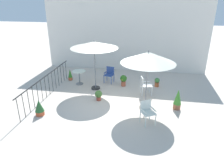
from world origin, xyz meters
TOP-DOWN VIEW (x-y plane):
  - ground_plane at (0.00, 0.00)m, footprint 60.00×60.00m
  - villa_facade at (0.00, 4.59)m, footprint 9.88×0.30m
  - terrace_railing at (-3.04, 0.00)m, footprint 0.03×4.97m
  - patio_umbrella_0 at (-1.04, 1.20)m, footprint 2.27×2.27m
  - patio_umbrella_1 at (1.49, -0.43)m, footprint 2.12×2.12m
  - cafe_table_0 at (-2.04, 1.66)m, footprint 0.69×0.69m
  - patio_chair_0 at (1.42, 0.93)m, footprint 0.58×0.53m
  - patio_chair_1 at (-0.52, 2.24)m, footprint 0.53×0.52m
  - patio_chair_2 at (1.57, -1.51)m, footprint 0.61×0.61m
  - potted_plant_0 at (-2.74, 2.14)m, footprint 0.23×0.23m
  - potted_plant_1 at (0.30, 1.82)m, footprint 0.35×0.35m
  - potted_plant_2 at (-0.59, -0.04)m, footprint 0.33×0.33m
  - potted_plant_3 at (-2.57, -1.69)m, footprint 0.35×0.35m
  - potted_plant_4 at (2.02, 2.03)m, footprint 0.26×0.26m
  - potted_plant_5 at (2.79, -0.25)m, footprint 0.32×0.32m

SIDE VIEW (x-z plane):
  - ground_plane at x=0.00m, z-range 0.00..0.00m
  - potted_plant_4 at x=2.02m, z-range 0.02..0.49m
  - potted_plant_2 at x=-0.59m, z-range 0.03..0.51m
  - potted_plant_0 at x=-2.74m, z-range 0.00..0.64m
  - potted_plant_3 at x=-2.57m, z-range 0.00..0.65m
  - potted_plant_1 at x=0.30m, z-range 0.04..0.63m
  - potted_plant_5 at x=2.79m, z-range 0.01..0.90m
  - patio_chair_1 at x=-0.52m, z-range 0.07..0.91m
  - patio_chair_2 at x=1.57m, z-range 0.08..0.94m
  - cafe_table_0 at x=-2.04m, z-range 0.14..0.89m
  - patio_chair_0 at x=1.42m, z-range 0.08..0.96m
  - terrace_railing at x=-3.04m, z-range 0.17..1.19m
  - villa_facade at x=0.00m, z-range 0.00..4.27m
  - patio_umbrella_1 at x=1.49m, z-range 0.94..3.40m
  - patio_umbrella_0 at x=-1.04m, z-range 1.00..3.44m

